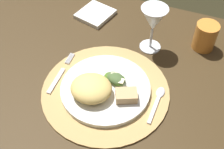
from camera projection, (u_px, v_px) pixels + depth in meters
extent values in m
cube|color=#3C2C16|center=(102.00, 77.00, 0.90)|extent=(1.38, 0.81, 0.02)
cylinder|color=#3B2F16|center=(20.00, 47.00, 1.53)|extent=(0.08, 0.08, 0.72)
cylinder|color=tan|center=(106.00, 91.00, 0.84)|extent=(0.36, 0.36, 0.01)
cylinder|color=silver|center=(105.00, 88.00, 0.84)|extent=(0.25, 0.25, 0.01)
ellipsoid|color=#E8C56A|center=(91.00, 88.00, 0.80)|extent=(0.12, 0.11, 0.05)
ellipsoid|color=#476133|center=(116.00, 79.00, 0.84)|extent=(0.07, 0.06, 0.02)
ellipsoid|color=#406722|center=(119.00, 80.00, 0.83)|extent=(0.06, 0.06, 0.02)
ellipsoid|color=#416A1D|center=(113.00, 78.00, 0.84)|extent=(0.05, 0.04, 0.02)
cube|color=beige|center=(114.00, 76.00, 0.83)|extent=(0.03, 0.03, 0.01)
cube|color=beige|center=(120.00, 81.00, 0.82)|extent=(0.03, 0.02, 0.01)
cube|color=tan|center=(126.00, 96.00, 0.80)|extent=(0.07, 0.06, 0.03)
cube|color=silver|center=(56.00, 81.00, 0.86)|extent=(0.02, 0.10, 0.00)
cube|color=silver|center=(68.00, 58.00, 0.92)|extent=(0.00, 0.05, 0.00)
cube|color=silver|center=(69.00, 58.00, 0.92)|extent=(0.00, 0.05, 0.00)
cube|color=silver|center=(70.00, 59.00, 0.92)|extent=(0.00, 0.05, 0.00)
cube|color=silver|center=(72.00, 59.00, 0.92)|extent=(0.00, 0.05, 0.00)
cube|color=silver|center=(154.00, 109.00, 0.80)|extent=(0.01, 0.10, 0.00)
ellipsoid|color=silver|center=(160.00, 92.00, 0.83)|extent=(0.02, 0.04, 0.01)
cube|color=white|center=(95.00, 14.00, 1.07)|extent=(0.14, 0.14, 0.01)
cylinder|color=silver|center=(150.00, 47.00, 0.97)|extent=(0.07, 0.07, 0.00)
cylinder|color=silver|center=(151.00, 38.00, 0.94)|extent=(0.01, 0.01, 0.07)
cone|color=silver|center=(154.00, 19.00, 0.88)|extent=(0.08, 0.08, 0.08)
cylinder|color=orange|center=(205.00, 36.00, 0.94)|extent=(0.07, 0.07, 0.09)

